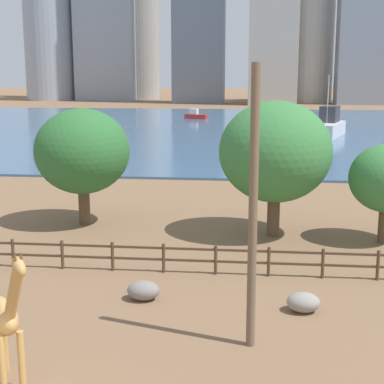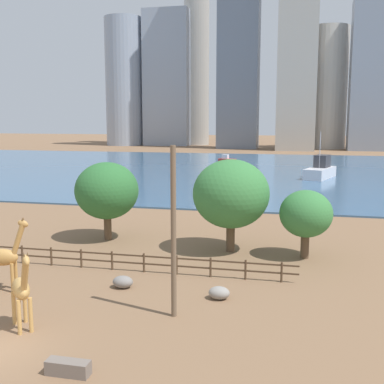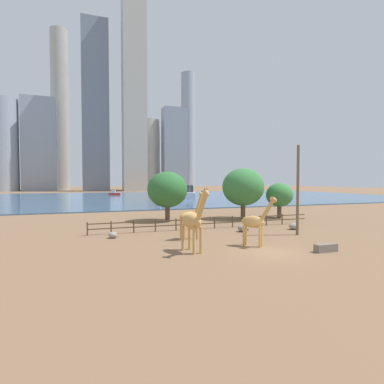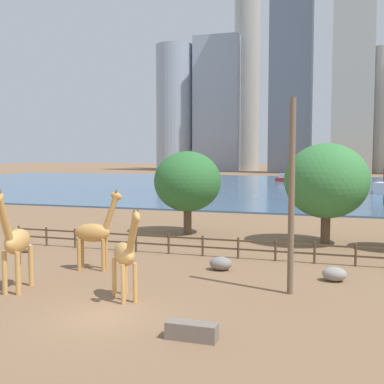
{
  "view_description": "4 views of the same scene",
  "coord_description": "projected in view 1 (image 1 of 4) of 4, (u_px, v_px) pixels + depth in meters",
  "views": [
    {
      "loc": [
        6.72,
        -12.15,
        8.65
      ],
      "look_at": [
        3.21,
        20.55,
        1.83
      ],
      "focal_mm": 55.0,
      "sensor_mm": 36.0,
      "label": 1
    },
    {
      "loc": [
        12.91,
        -17.57,
        10.2
      ],
      "look_at": [
        2.11,
        29.93,
        2.74
      ],
      "focal_mm": 45.0,
      "sensor_mm": 36.0,
      "label": 2
    },
    {
      "loc": [
        -12.9,
        -19.0,
        5.37
      ],
      "look_at": [
        0.69,
        19.96,
        3.83
      ],
      "focal_mm": 28.0,
      "sensor_mm": 36.0,
      "label": 3
    },
    {
      "loc": [
        8.95,
        -16.51,
        6.4
      ],
      "look_at": [
        -2.71,
        20.3,
        3.33
      ],
      "focal_mm": 45.0,
      "sensor_mm": 36.0,
      "label": 4
    }
  ],
  "objects": [
    {
      "name": "boat_tug",
      "position": [
        328.0,
        126.0,
        76.92
      ],
      "size": [
        5.77,
        9.3,
        7.88
      ],
      "rotation": [
        0.0,
        0.0,
        4.39
      ],
      "color": "silver",
      "rests_on": "harbor_water"
    },
    {
      "name": "skyline_block_right",
      "position": [
        106.0,
        13.0,
        171.29
      ],
      "size": [
        17.03,
        12.42,
        49.96
      ],
      "primitive_type": "cube",
      "color": "#939EAD",
      "rests_on": "ground"
    },
    {
      "name": "skyline_block_left",
      "position": [
        48.0,
        17.0,
        169.78
      ],
      "size": [
        14.08,
        14.08,
        47.54
      ],
      "primitive_type": "cylinder",
      "color": "#939EAD",
      "rests_on": "ground"
    },
    {
      "name": "ground_plane",
      "position": [
        212.0,
        127.0,
        92.17
      ],
      "size": [
        400.0,
        400.0,
        0.0
      ],
      "primitive_type": "plane",
      "color": "brown"
    },
    {
      "name": "skyline_tower_needle",
      "position": [
        309.0,
        27.0,
        158.5
      ],
      "size": [
        13.56,
        13.56,
        40.44
      ],
      "primitive_type": "cylinder",
      "color": "#B7B2A8",
      "rests_on": "ground"
    },
    {
      "name": "giraffe_tall",
      "position": [
        3.0,
        317.0,
        16.08
      ],
      "size": [
        2.41,
        2.53,
        4.26
      ],
      "rotation": [
        0.0,
        0.0,
        5.46
      ],
      "color": "tan",
      "rests_on": "ground"
    },
    {
      "name": "harbor_water",
      "position": [
        211.0,
        128.0,
        89.23
      ],
      "size": [
        180.0,
        86.0,
        0.2
      ],
      "primitive_type": "cube",
      "color": "#3D6084",
      "rests_on": "ground"
    },
    {
      "name": "boulder_near_fence",
      "position": [
        303.0,
        302.0,
        21.42
      ],
      "size": [
        1.21,
        0.97,
        0.73
      ],
      "primitive_type": "ellipsoid",
      "color": "gray",
      "rests_on": "ground"
    },
    {
      "name": "utility_pole",
      "position": [
        253.0,
        210.0,
        17.98
      ],
      "size": [
        0.28,
        0.28,
        8.89
      ],
      "primitive_type": "cylinder",
      "color": "brown",
      "rests_on": "ground"
    },
    {
      "name": "tree_center_broad",
      "position": [
        82.0,
        152.0,
        32.88
      ],
      "size": [
        5.32,
        5.32,
        6.61
      ],
      "color": "brown",
      "rests_on": "ground"
    },
    {
      "name": "boulder_by_pole",
      "position": [
        143.0,
        290.0,
        22.55
      ],
      "size": [
        1.25,
        0.99,
        0.74
      ],
      "primitive_type": "ellipsoid",
      "color": "gray",
      "rests_on": "ground"
    },
    {
      "name": "boat_ferry",
      "position": [
        196.0,
        115.0,
        104.49
      ],
      "size": [
        4.28,
        2.6,
        1.77
      ],
      "rotation": [
        0.0,
        0.0,
        5.98
      ],
      "color": "#B22D28",
      "rests_on": "harbor_water"
    },
    {
      "name": "skyline_block_central",
      "position": [
        366.0,
        11.0,
        147.79
      ],
      "size": [
        13.49,
        8.02,
        46.54
      ],
      "primitive_type": "cube",
      "color": "gray",
      "rests_on": "ground"
    },
    {
      "name": "tree_left_large",
      "position": [
        275.0,
        152.0,
        30.48
      ],
      "size": [
        5.86,
        5.86,
        7.15
      ],
      "color": "brown",
      "rests_on": "ground"
    },
    {
      "name": "enclosure_fence",
      "position": [
        94.0,
        253.0,
        25.84
      ],
      "size": [
        26.12,
        0.14,
        1.3
      ],
      "color": "#4C3826",
      "rests_on": "ground"
    }
  ]
}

